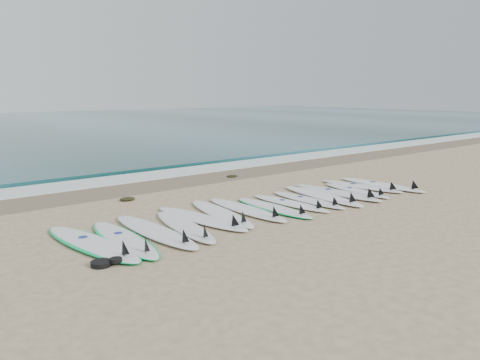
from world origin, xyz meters
TOP-DOWN VIEW (x-y plane):
  - ground at (0.00, 0.00)m, footprint 120.00×120.00m
  - wet_sand_band at (0.00, 4.10)m, footprint 120.00×1.80m
  - foam_band at (0.00, 5.50)m, footprint 120.00×1.40m
  - wave_crest at (0.00, 7.00)m, footprint 120.00×1.00m
  - surfboard_0 at (-4.28, -0.09)m, footprint 1.07×3.00m
  - surfboard_1 at (-3.73, -0.22)m, footprint 0.82×2.75m
  - surfboard_2 at (-3.06, -0.20)m, footprint 0.64×2.91m
  - surfboard_3 at (-2.44, -0.26)m, footprint 0.96×2.68m
  - surfboard_4 at (-1.84, 0.01)m, footprint 0.90×2.82m
  - surfboard_5 at (-1.26, 0.09)m, footprint 1.04×2.81m
  - surfboard_6 at (-0.61, 0.00)m, footprint 0.67×2.76m
  - surfboard_7 at (0.01, -0.23)m, footprint 0.63×2.49m
  - surfboard_8 at (0.63, -0.17)m, footprint 0.62×2.43m
  - surfboard_9 at (1.22, -0.20)m, footprint 0.59×2.45m
  - surfboard_10 at (1.82, -0.16)m, footprint 0.95×2.94m
  - surfboard_11 at (2.44, -0.14)m, footprint 0.64×2.86m
  - surfboard_12 at (3.08, -0.27)m, footprint 0.79×2.40m
  - surfboard_13 at (3.67, -0.01)m, footprint 0.82×2.63m
  - surfboard_14 at (4.28, -0.27)m, footprint 0.59×2.82m
  - seaweed_near at (-2.20, 2.80)m, footprint 0.40×0.31m
  - seaweed_far at (1.87, 3.70)m, footprint 0.38×0.29m
  - leash_coil at (-4.50, -1.13)m, footprint 0.46×0.36m

SIDE VIEW (x-z plane):
  - ground at x=0.00m, z-range 0.00..0.00m
  - wet_sand_band at x=0.00m, z-range 0.00..0.01m
  - foam_band at x=0.00m, z-range 0.00..0.04m
  - seaweed_far at x=1.87m, z-range 0.00..0.07m
  - seaweed_near at x=-2.20m, z-range 0.00..0.08m
  - surfboard_7 at x=0.01m, z-range -0.11..0.20m
  - leash_coil at x=-4.50m, z-range -0.01..0.10m
  - wave_crest at x=0.00m, z-range 0.00..0.10m
  - surfboard_1 at x=-3.73m, z-range -0.12..0.22m
  - surfboard_12 at x=3.08m, z-range -0.10..0.20m
  - surfboard_8 at x=0.63m, z-range -0.10..0.21m
  - surfboard_9 at x=1.22m, z-range -0.10..0.21m
  - surfboard_0 at x=-4.28m, z-range -0.13..0.24m
  - surfboard_13 at x=3.67m, z-range -0.11..0.22m
  - surfboard_3 at x=-2.44m, z-range -0.11..0.23m
  - surfboard_6 at x=-0.61m, z-range -0.11..0.24m
  - surfboard_5 at x=-1.26m, z-range -0.12..0.24m
  - surfboard_4 at x=-1.84m, z-range -0.12..0.24m
  - surfboard_14 at x=4.28m, z-range -0.12..0.24m
  - surfboard_11 at x=2.44m, z-range -0.12..0.25m
  - surfboard_10 at x=1.82m, z-range -0.12..0.25m
  - surfboard_2 at x=-3.06m, z-range -0.12..0.25m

